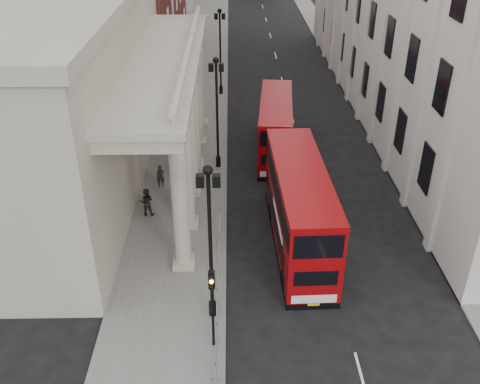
{
  "coord_description": "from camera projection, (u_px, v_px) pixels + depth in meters",
  "views": [
    {
      "loc": [
        0.4,
        -15.88,
        18.72
      ],
      "look_at": [
        0.88,
        10.97,
        3.08
      ],
      "focal_mm": 40.0,
      "sensor_mm": 36.0,
      "label": 1
    }
  ],
  "objects": [
    {
      "name": "lamp_post_mid",
      "position": [
        217.0,
        106.0,
        37.94
      ],
      "size": [
        1.05,
        0.44,
        8.32
      ],
      "color": "black",
      "rests_on": "sidewalk_west"
    },
    {
      "name": "lamp_post_south",
      "position": [
        210.0,
        235.0,
        24.11
      ],
      "size": [
        1.05,
        0.44,
        8.32
      ],
      "color": "black",
      "rests_on": "sidewalk_west"
    },
    {
      "name": "sidewalk_east",
      "position": [
        373.0,
        115.0,
        49.23
      ],
      "size": [
        3.0,
        140.0,
        0.12
      ],
      "primitive_type": "cube",
      "color": "slate",
      "rests_on": "ground"
    },
    {
      "name": "bus_near",
      "position": [
        299.0,
        207.0,
        30.61
      ],
      "size": [
        3.14,
        11.58,
        4.96
      ],
      "rotation": [
        0.0,
        0.0,
        0.03
      ],
      "color": "#8E060A",
      "rests_on": "ground"
    },
    {
      "name": "pedestrian_a",
      "position": [
        161.0,
        176.0,
        37.25
      ],
      "size": [
        0.62,
        0.43,
        1.62
      ],
      "primitive_type": "imported",
      "rotation": [
        0.0,
        0.0,
        0.08
      ],
      "color": "black",
      "rests_on": "sidewalk_west"
    },
    {
      "name": "traffic_light",
      "position": [
        212.0,
        295.0,
        23.28
      ],
      "size": [
        0.28,
        0.33,
        4.3
      ],
      "color": "black",
      "rests_on": "sidewalk_west"
    },
    {
      "name": "lamp_post_north",
      "position": [
        220.0,
        46.0,
        51.76
      ],
      "size": [
        1.05,
        0.44,
        8.32
      ],
      "color": "black",
      "rests_on": "sidewalk_west"
    },
    {
      "name": "sidewalk_west",
      "position": [
        194.0,
        117.0,
        48.98
      ],
      "size": [
        6.0,
        140.0,
        0.12
      ],
      "primitive_type": "cube",
      "color": "slate",
      "rests_on": "ground"
    },
    {
      "name": "pedestrian_c",
      "position": [
        180.0,
        141.0,
        42.04
      ],
      "size": [
        1.07,
        0.99,
        1.84
      ],
      "primitive_type": "imported",
      "rotation": [
        0.0,
        0.0,
        5.69
      ],
      "color": "black",
      "rests_on": "sidewalk_west"
    },
    {
      "name": "crowd_barriers",
      "position": [
        217.0,
        332.0,
        24.72
      ],
      "size": [
        0.5,
        18.75,
        1.1
      ],
      "color": "gray",
      "rests_on": "sidewalk_west"
    },
    {
      "name": "pedestrian_b",
      "position": [
        147.0,
        202.0,
        34.02
      ],
      "size": [
        0.95,
        0.76,
        1.89
      ],
      "primitive_type": "imported",
      "rotation": [
        0.0,
        0.0,
        3.09
      ],
      "color": "black",
      "rests_on": "sidewalk_west"
    },
    {
      "name": "kerb",
      "position": [
        226.0,
        116.0,
        49.02
      ],
      "size": [
        0.2,
        140.0,
        0.14
      ],
      "primitive_type": "cube",
      "color": "slate",
      "rests_on": "ground"
    },
    {
      "name": "ground",
      "position": [
        224.0,
        381.0,
        23.14
      ],
      "size": [
        260.0,
        260.0,
        0.0
      ],
      "primitive_type": "plane",
      "color": "black",
      "rests_on": "ground"
    },
    {
      "name": "bus_far",
      "position": [
        276.0,
        126.0,
        41.6
      ],
      "size": [
        3.28,
        10.14,
        4.3
      ],
      "rotation": [
        0.0,
        0.0,
        -0.09
      ],
      "color": "#8D060A",
      "rests_on": "ground"
    },
    {
      "name": "portico_building",
      "position": [
        67.0,
        103.0,
        35.51
      ],
      "size": [
        9.0,
        28.0,
        12.0
      ],
      "primitive_type": "cube",
      "color": "#A29C87",
      "rests_on": "ground"
    }
  ]
}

